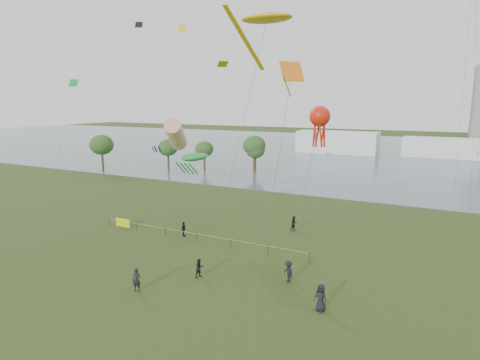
% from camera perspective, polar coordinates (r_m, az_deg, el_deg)
% --- Properties ---
extents(ground_plane, '(400.00, 400.00, 0.00)m').
position_cam_1_polar(ground_plane, '(26.95, -10.26, -20.78)').
color(ground_plane, '#203310').
extents(lake, '(400.00, 120.00, 0.08)m').
position_cam_1_polar(lake, '(119.77, 19.75, 3.62)').
color(lake, '#4E626C').
rests_on(lake, ground_plane).
extents(pavilion_left, '(22.00, 8.00, 6.00)m').
position_cam_1_polar(pavilion_left, '(116.61, 13.66, 5.24)').
color(pavilion_left, white).
rests_on(pavilion_left, ground_plane).
extents(pavilion_right, '(18.00, 7.00, 5.00)m').
position_cam_1_polar(pavilion_right, '(116.68, 26.55, 4.15)').
color(pavilion_right, white).
rests_on(pavilion_right, ground_plane).
extents(trees, '(32.75, 18.80, 7.56)m').
position_cam_1_polar(trees, '(83.58, -7.14, 4.68)').
color(trees, '#3A2C1A').
rests_on(trees, ground_plane).
extents(fence, '(24.07, 0.07, 1.05)m').
position_cam_1_polar(fence, '(45.54, -12.71, -6.59)').
color(fence, black).
rests_on(fence, ground_plane).
extents(spectator_a, '(0.87, 0.95, 1.58)m').
position_cam_1_polar(spectator_a, '(33.68, -5.78, -12.36)').
color(spectator_a, black).
rests_on(spectator_a, ground_plane).
extents(spectator_b, '(1.31, 1.25, 1.78)m').
position_cam_1_polar(spectator_b, '(32.88, 6.88, -12.80)').
color(spectator_b, black).
rests_on(spectator_b, ground_plane).
extents(spectator_c, '(0.60, 1.01, 1.61)m').
position_cam_1_polar(spectator_c, '(43.52, -8.03, -6.91)').
color(spectator_c, black).
rests_on(spectator_c, ground_plane).
extents(spectator_d, '(1.08, 0.85, 1.95)m').
position_cam_1_polar(spectator_d, '(29.11, 11.40, -16.08)').
color(spectator_d, black).
rests_on(spectator_d, ground_plane).
extents(spectator_f, '(0.76, 0.63, 1.80)m').
position_cam_1_polar(spectator_f, '(32.21, -14.49, -13.59)').
color(spectator_f, black).
rests_on(spectator_f, ground_plane).
extents(spectator_g, '(1.02, 1.05, 1.71)m').
position_cam_1_polar(spectator_g, '(45.13, 7.70, -6.18)').
color(spectator_g, black).
rests_on(spectator_g, ground_plane).
extents(kite_stingray, '(4.92, 9.97, 21.74)m').
position_cam_1_polar(kite_stingray, '(37.92, 3.69, 21.86)').
color(kite_stingray, '#3F3F42').
extents(kite_windsock, '(4.88, 6.20, 12.49)m').
position_cam_1_polar(kite_windsock, '(45.58, -9.11, 6.38)').
color(kite_windsock, '#3F3F42').
extents(kite_creature, '(6.32, 8.00, 8.66)m').
position_cam_1_polar(kite_creature, '(43.86, -6.51, 3.22)').
color(kite_creature, '#3F3F42').
extents(kite_octopus, '(1.96, 8.11, 13.79)m').
position_cam_1_polar(kite_octopus, '(39.06, 11.27, 8.71)').
color(kite_octopus, '#3F3F42').
extents(kite_delta, '(2.41, 11.56, 16.88)m').
position_cam_1_polar(kite_delta, '(27.94, 7.11, 13.70)').
color(kite_delta, '#3F3F42').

